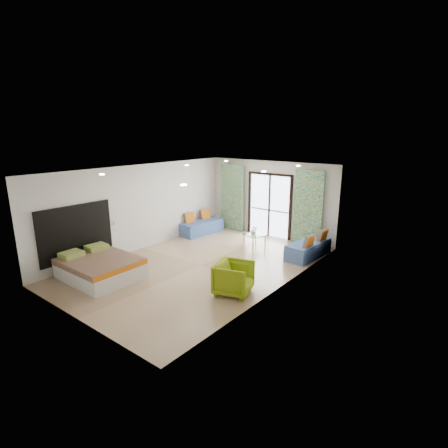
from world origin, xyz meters
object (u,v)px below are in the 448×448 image
Objects in this scene: daybed_left at (202,227)px; daybed_right at (309,249)px; bed at (100,268)px; armchair at (234,276)px; coffee_table at (255,236)px.

daybed_left is 1.00× the size of daybed_right.
armchair is (3.27, 1.43, 0.14)m from bed.
armchair is (-0.32, -3.37, 0.16)m from daybed_right.
daybed_left is 2.34m from coffee_table.
daybed_left is at bearing 32.70° from armchair.
bed is at bearing -109.94° from coffee_table.
daybed_right is 2.36× the size of coffee_table.
bed is 1.11× the size of daybed_right.
daybed_left is 2.35× the size of coffee_table.
daybed_right is at bearing 3.13° from coffee_table.
coffee_table reaches higher than bed.
coffee_table is 3.63m from armchair.
daybed_left is at bearing -173.25° from daybed_right.
coffee_table is at bearing 6.11° from daybed_left.
daybed_right is (3.59, 4.80, -0.02)m from bed.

